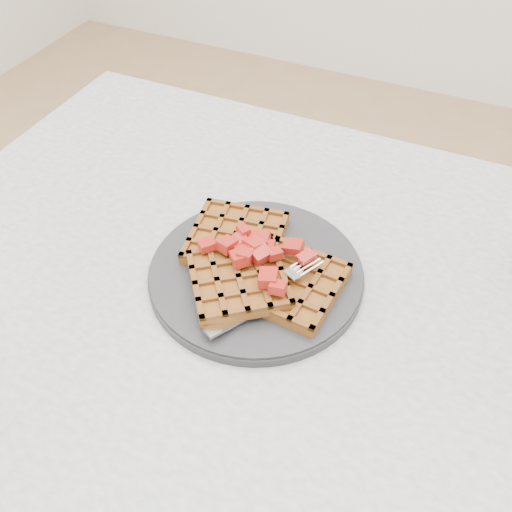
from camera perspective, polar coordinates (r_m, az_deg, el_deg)
name	(u,v)px	position (r m, az deg, el deg)	size (l,w,h in m)	color
table	(318,363)	(0.80, 6.20, -10.57)	(1.20, 0.80, 0.75)	beige
plate	(256,274)	(0.73, 0.00, -1.76)	(0.28, 0.28, 0.02)	#242427
waffles	(255,265)	(0.72, -0.11, -0.92)	(0.23, 0.22, 0.03)	brown
strawberry_pile	(256,248)	(0.70, 0.00, 0.81)	(0.15, 0.15, 0.02)	maroon
fork	(273,296)	(0.69, 1.72, -4.03)	(0.02, 0.18, 0.02)	silver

